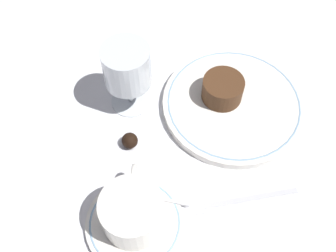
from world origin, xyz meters
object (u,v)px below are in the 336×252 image
object	(u,v)px
fork	(219,204)
dessert_cake	(223,89)
dinner_plate	(233,104)
coffee_cup	(132,212)
wine_glass	(127,70)

from	to	relation	value
fork	dessert_cake	bearing A→B (deg)	-4.37
dinner_plate	coffee_cup	world-z (taller)	coffee_cup
wine_glass	dessert_cake	distance (m)	0.16
coffee_cup	fork	bearing A→B (deg)	-77.10
wine_glass	dessert_cake	xyz separation A→B (m)	(0.00, -0.15, -0.05)
coffee_cup	wine_glass	size ratio (longest dim) A/B	0.91
coffee_cup	wine_glass	bearing A→B (deg)	4.40
dinner_plate	coffee_cup	xyz separation A→B (m)	(-0.20, 0.15, 0.03)
dinner_plate	fork	xyz separation A→B (m)	(-0.17, 0.03, -0.01)
coffee_cup	dessert_cake	bearing A→B (deg)	-32.52
fork	dessert_cake	xyz separation A→B (m)	(0.18, -0.01, 0.03)
dinner_plate	dessert_cake	bearing A→B (deg)	60.05
wine_glass	fork	distance (m)	0.24
coffee_cup	dessert_cake	distance (m)	0.25
fork	dinner_plate	bearing A→B (deg)	-11.09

